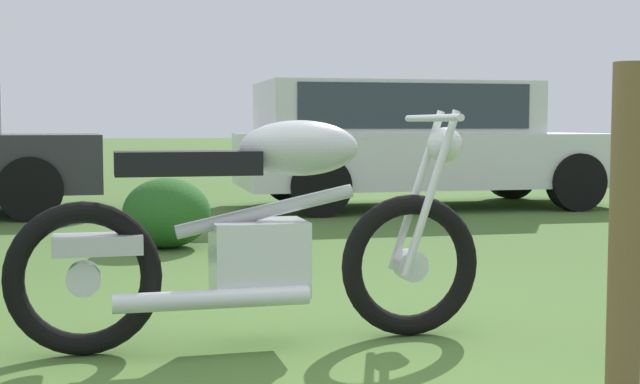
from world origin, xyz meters
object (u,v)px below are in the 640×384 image
at_px(fence_post_wooden, 626,253).
at_px(car_white, 410,135).
at_px(shrub_low, 167,213).
at_px(motorcycle_silver, 260,233).

bearing_deg(fence_post_wooden, car_white, 74.50).
bearing_deg(shrub_low, car_white, 41.88).
bearing_deg(motorcycle_silver, shrub_low, 93.21).
relative_size(motorcycle_silver, fence_post_wooden, 1.82).
height_order(motorcycle_silver, shrub_low, motorcycle_silver).
bearing_deg(shrub_low, fence_post_wooden, -77.62).
distance_m(car_white, fence_post_wooden, 7.50).
height_order(motorcycle_silver, fence_post_wooden, fence_post_wooden).
xyz_separation_m(motorcycle_silver, shrub_low, (-0.15, 3.14, -0.22)).
bearing_deg(motorcycle_silver, fence_post_wooden, -58.27).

